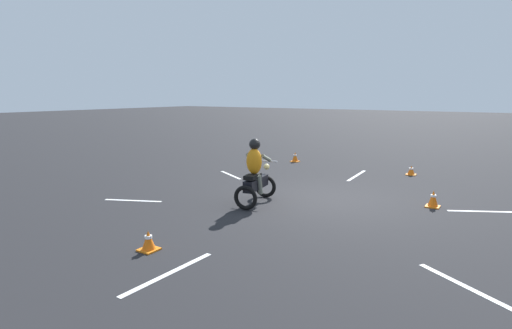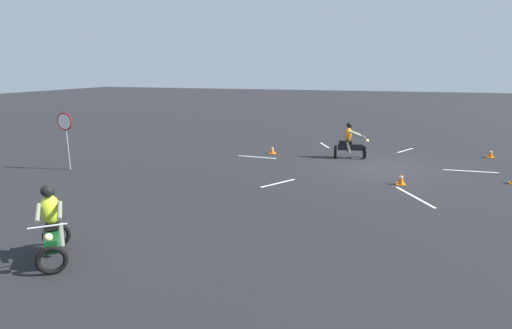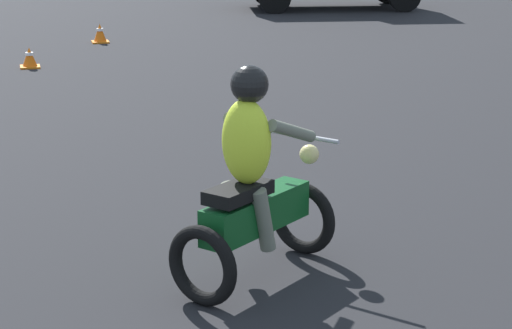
{
  "view_description": "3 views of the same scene",
  "coord_description": "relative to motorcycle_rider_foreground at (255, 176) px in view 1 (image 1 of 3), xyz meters",
  "views": [
    {
      "loc": [
        9.56,
        4.0,
        2.73
      ],
      "look_at": [
        1.34,
        -1.34,
        1.0
      ],
      "focal_mm": 28.0,
      "sensor_mm": 36.0,
      "label": 1
    },
    {
      "loc": [
        0.04,
        16.88,
        3.98
      ],
      "look_at": [
        3.91,
        4.7,
        0.9
      ],
      "focal_mm": 28.0,
      "sensor_mm": 36.0,
      "label": 2
    },
    {
      "loc": [
        13.41,
        9.0,
        2.91
      ],
      "look_at": [
        6.48,
        10.74,
        0.9
      ],
      "focal_mm": 70.0,
      "sensor_mm": 36.0,
      "label": 3
    }
  ],
  "objects": [
    {
      "name": "lane_stripe_sw",
      "position": [
        -2.55,
        -2.68,
        -0.72
      ],
      "size": [
        0.84,
        1.4,
        0.01
      ],
      "primitive_type": "cube",
      "rotation": [
        0.0,
        0.0,
        5.77
      ],
      "color": "silver",
      "rests_on": "ground"
    },
    {
      "name": "lane_stripe_ne",
      "position": [
        2.05,
        4.95,
        -0.72
      ],
      "size": [
        0.97,
        1.42,
        0.01
      ],
      "primitive_type": "cube",
      "rotation": [
        0.0,
        0.0,
        2.57
      ],
      "color": "silver",
      "rests_on": "ground"
    },
    {
      "name": "lane_stripe_e",
      "position": [
        4.07,
        1.06,
        -0.72
      ],
      "size": [
        1.85,
        0.16,
        0.01
      ],
      "primitive_type": "cube",
      "rotation": [
        0.0,
        0.0,
        1.54
      ],
      "color": "silver",
      "rests_on": "ground"
    },
    {
      "name": "traffic_cone_near_left",
      "position": [
        -6.19,
        -2.1,
        -0.53
      ],
      "size": [
        0.32,
        0.32,
        0.4
      ],
      "color": "orange",
      "rests_on": "ground"
    },
    {
      "name": "traffic_cone_far_right",
      "position": [
        -5.95,
        2.49,
        -0.57
      ],
      "size": [
        0.32,
        0.32,
        0.32
      ],
      "color": "orange",
      "rests_on": "ground"
    },
    {
      "name": "lane_stripe_nw",
      "position": [
        -2.49,
        5.14,
        -0.72
      ],
      "size": [
        1.12,
        1.98,
        0.01
      ],
      "primitive_type": "cube",
      "rotation": [
        0.0,
        0.0,
        3.63
      ],
      "color": "silver",
      "rests_on": "ground"
    },
    {
      "name": "lane_stripe_se",
      "position": [
        1.5,
        -2.82,
        -0.72
      ],
      "size": [
        0.74,
        1.43,
        0.01
      ],
      "primitive_type": "cube",
      "rotation": [
        0.0,
        0.0,
        6.72
      ],
      "color": "silver",
      "rests_on": "ground"
    },
    {
      "name": "traffic_cone_mid_left",
      "position": [
        -2.11,
        3.82,
        -0.52
      ],
      "size": [
        0.32,
        0.32,
        0.42
      ],
      "color": "orange",
      "rests_on": "ground"
    },
    {
      "name": "lane_stripe_w",
      "position": [
        -4.83,
        0.97,
        -0.72
      ],
      "size": [
        2.02,
        0.21,
        0.01
      ],
      "primitive_type": "cube",
      "rotation": [
        0.0,
        0.0,
        4.77
      ],
      "color": "silver",
      "rests_on": "ground"
    },
    {
      "name": "motorcycle_rider_foreground",
      "position": [
        0.0,
        0.0,
        0.0
      ],
      "size": [
        1.55,
        0.88,
        1.66
      ],
      "rotation": [
        0.0,
        0.0,
        1.75
      ],
      "color": "black",
      "rests_on": "ground"
    },
    {
      "name": "traffic_cone_mid_center",
      "position": [
        3.6,
        0.09,
        -0.55
      ],
      "size": [
        0.32,
        0.32,
        0.37
      ],
      "color": "orange",
      "rests_on": "ground"
    },
    {
      "name": "ground_plane",
      "position": [
        -1.37,
        1.33,
        -0.73
      ],
      "size": [
        120.0,
        120.0,
        0.0
      ],
      "primitive_type": "plane",
      "color": "black"
    }
  ]
}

